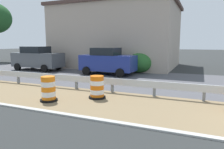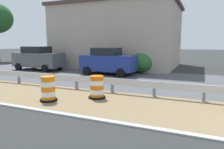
# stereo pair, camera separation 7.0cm
# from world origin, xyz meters

# --- Properties ---
(traffic_barrel_close) EXTENTS (0.74, 0.74, 0.99)m
(traffic_barrel_close) POSITION_xyz_m (1.09, 7.14, 0.44)
(traffic_barrel_close) COLOR orange
(traffic_barrel_close) RESTS_ON ground
(traffic_barrel_mid) EXTENTS (0.71, 0.71, 1.04)m
(traffic_barrel_mid) POSITION_xyz_m (-0.11, 8.78, 0.47)
(traffic_barrel_mid) COLOR orange
(traffic_barrel_mid) RESTS_ON ground
(car_trailing_near_lane) EXTENTS (2.11, 4.19, 2.05)m
(car_trailing_near_lane) POSITION_xyz_m (7.65, 9.59, 1.02)
(car_trailing_near_lane) COLOR navy
(car_trailing_near_lane) RESTS_ON ground
(car_mid_far_lane) EXTENTS (2.07, 4.57, 2.10)m
(car_mid_far_lane) POSITION_xyz_m (7.65, 16.42, 1.05)
(car_mid_far_lane) COLOR #4C5156
(car_mid_far_lane) RESTS_ON ground
(roadside_shop_near) EXTENTS (9.19, 12.09, 6.22)m
(roadside_shop_near) POSITION_xyz_m (13.93, 11.18, 3.12)
(roadside_shop_near) COLOR #AD9E8E
(roadside_shop_near) RESTS_ON ground
(utility_pole_near) EXTENTS (0.24, 1.80, 8.93)m
(utility_pole_near) POSITION_xyz_m (11.26, 11.00, 4.63)
(utility_pole_near) COLOR brown
(utility_pole_near) RESTS_ON ground
(bush_roadside) EXTENTS (2.03, 2.03, 1.59)m
(bush_roadside) POSITION_xyz_m (9.63, 7.63, 0.80)
(bush_roadside) COLOR #286028
(bush_roadside) RESTS_ON ground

